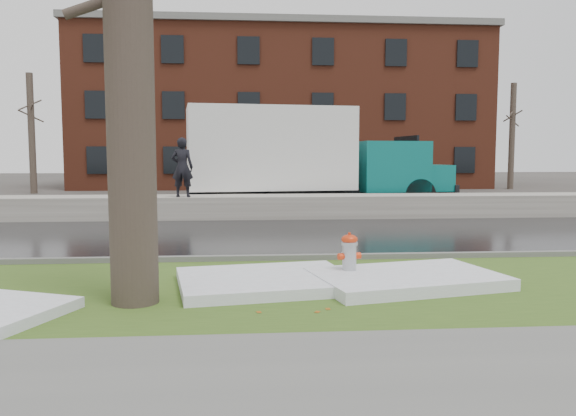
{
  "coord_description": "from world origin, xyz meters",
  "views": [
    {
      "loc": [
        -0.51,
        -9.66,
        2.04
      ],
      "look_at": [
        0.36,
        1.5,
        1.0
      ],
      "focal_mm": 35.0,
      "sensor_mm": 36.0,
      "label": 1
    }
  ],
  "objects": [
    {
      "name": "snow_patch_near",
      "position": [
        -0.2,
        -1.15,
        0.12
      ],
      "size": [
        2.89,
        2.4,
        0.16
      ],
      "primitive_type": "cube",
      "rotation": [
        0.0,
        0.0,
        0.16
      ],
      "color": "white",
      "rests_on": "verge"
    },
    {
      "name": "verge",
      "position": [
        0.0,
        -1.25,
        0.02
      ],
      "size": [
        60.0,
        4.5,
        0.04
      ],
      "primitive_type": "cube",
      "color": "#35511B",
      "rests_on": "ground"
    },
    {
      "name": "bg_tree_left",
      "position": [
        -12.0,
        22.0,
        3.33
      ],
      "size": [
        1.4,
        1.62,
        6.5
      ],
      "color": "brown",
      "rests_on": "ground"
    },
    {
      "name": "brick_building",
      "position": [
        2.0,
        30.0,
        5.0
      ],
      "size": [
        26.0,
        12.0,
        10.0
      ],
      "primitive_type": "cube",
      "color": "maroon",
      "rests_on": "ground"
    },
    {
      "name": "fire_hydrant",
      "position": [
        1.15,
        -0.9,
        0.46
      ],
      "size": [
        0.39,
        0.35,
        0.79
      ],
      "rotation": [
        0.0,
        0.0,
        0.2
      ],
      "color": "#AAADB2",
      "rests_on": "verge"
    },
    {
      "name": "curb",
      "position": [
        0.0,
        1.0,
        0.07
      ],
      "size": [
        60.0,
        0.15,
        0.14
      ],
      "primitive_type": "cube",
      "color": "slate",
      "rests_on": "ground"
    },
    {
      "name": "bg_tree_right",
      "position": [
        16.0,
        24.0,
        3.33
      ],
      "size": [
        1.4,
        1.62,
        6.5
      ],
      "color": "brown",
      "rests_on": "ground"
    },
    {
      "name": "parking_lot",
      "position": [
        0.0,
        13.0,
        0.01
      ],
      "size": [
        60.0,
        9.0,
        0.03
      ],
      "primitive_type": "cube",
      "color": "slate",
      "rests_on": "ground"
    },
    {
      "name": "bg_tree_center",
      "position": [
        -6.0,
        26.0,
        3.33
      ],
      "size": [
        1.4,
        1.62,
        6.5
      ],
      "color": "brown",
      "rests_on": "ground"
    },
    {
      "name": "ground",
      "position": [
        0.0,
        0.0,
        0.0
      ],
      "size": [
        120.0,
        120.0,
        0.0
      ],
      "primitive_type": "plane",
      "color": "#47423D",
      "rests_on": "ground"
    },
    {
      "name": "worker",
      "position": [
        -2.45,
        8.21,
        1.69
      ],
      "size": [
        0.74,
        0.54,
        1.87
      ],
      "primitive_type": "imported",
      "rotation": [
        0.0,
        0.0,
        3.01
      ],
      "color": "black",
      "rests_on": "snowbank"
    },
    {
      "name": "snowbank",
      "position": [
        0.0,
        8.7,
        0.38
      ],
      "size": [
        60.0,
        1.6,
        0.75
      ],
      "primitive_type": "cube",
      "color": "#B1ACA2",
      "rests_on": "ground"
    },
    {
      "name": "road",
      "position": [
        0.0,
        4.5,
        0.01
      ],
      "size": [
        60.0,
        7.0,
        0.03
      ],
      "primitive_type": "cube",
      "color": "black",
      "rests_on": "ground"
    },
    {
      "name": "box_truck",
      "position": [
        1.63,
        11.18,
        2.01
      ],
      "size": [
        11.53,
        3.76,
        3.81
      ],
      "rotation": [
        0.0,
        0.0,
        0.12
      ],
      "color": "black",
      "rests_on": "ground"
    },
    {
      "name": "tree",
      "position": [
        -2.01,
        -2.0,
        4.06
      ],
      "size": [
        1.66,
        1.98,
        7.98
      ],
      "rotation": [
        0.0,
        0.0,
        -0.31
      ],
      "color": "brown",
      "rests_on": "verge"
    },
    {
      "name": "sidewalk",
      "position": [
        0.0,
        -5.0,
        0.03
      ],
      "size": [
        60.0,
        3.0,
        0.05
      ],
      "primitive_type": "cube",
      "color": "slate",
      "rests_on": "ground"
    },
    {
      "name": "snow_patch_side",
      "position": [
        2.0,
        -1.22,
        0.13
      ],
      "size": [
        3.12,
        2.37,
        0.18
      ],
      "primitive_type": "cube",
      "rotation": [
        0.0,
        0.0,
        0.22
      ],
      "color": "white",
      "rests_on": "verge"
    }
  ]
}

